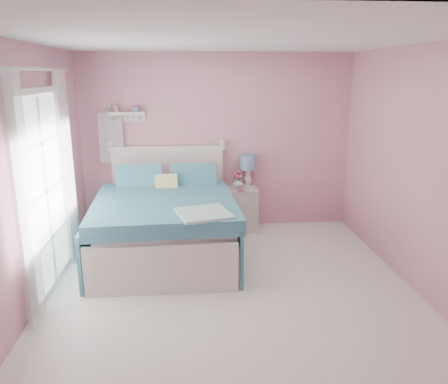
{
  "coord_description": "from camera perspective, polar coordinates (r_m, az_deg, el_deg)",
  "views": [
    {
      "loc": [
        -0.44,
        -4.22,
        2.3
      ],
      "look_at": [
        0.01,
        1.2,
        0.82
      ],
      "focal_mm": 35.0,
      "sensor_mm": 36.0,
      "label": 1
    }
  ],
  "objects": [
    {
      "name": "hanging_dress",
      "position": [
        6.56,
        -14.53,
        6.88
      ],
      "size": [
        0.34,
        0.03,
        0.72
      ],
      "primitive_type": "cube",
      "color": "white",
      "rests_on": "room_shell"
    },
    {
      "name": "wall_shelf",
      "position": [
        6.49,
        -12.52,
        9.89
      ],
      "size": [
        0.5,
        0.15,
        0.25
      ],
      "color": "silver",
      "rests_on": "room_shell"
    },
    {
      "name": "teacup",
      "position": [
        6.33,
        2.3,
        0.44
      ],
      "size": [
        0.1,
        0.1,
        0.07
      ],
      "primitive_type": "imported",
      "rotation": [
        0.0,
        0.0,
        -0.07
      ],
      "color": "pink",
      "rests_on": "nightstand"
    },
    {
      "name": "nightstand",
      "position": [
        6.58,
        2.35,
        -2.23
      ],
      "size": [
        0.45,
        0.44,
        0.64
      ],
      "color": "beige",
      "rests_on": "floor"
    },
    {
      "name": "floor",
      "position": [
        4.83,
        1.13,
        -13.21
      ],
      "size": [
        4.5,
        4.5,
        0.0
      ],
      "primitive_type": "plane",
      "color": "silver",
      "rests_on": "ground"
    },
    {
      "name": "roses",
      "position": [
        6.42,
        1.85,
        2.22
      ],
      "size": [
        0.14,
        0.11,
        0.12
      ],
      "color": "#BE4171",
      "rests_on": "vase"
    },
    {
      "name": "room_shell",
      "position": [
        4.3,
        1.24,
        5.68
      ],
      "size": [
        4.5,
        4.5,
        4.5
      ],
      "color": "#CC819B",
      "rests_on": "floor"
    },
    {
      "name": "curtain_far",
      "position": [
        5.67,
        -19.76,
        2.96
      ],
      "size": [
        0.04,
        0.4,
        2.32
      ],
      "primitive_type": "cube",
      "color": "white",
      "rests_on": "floor"
    },
    {
      "name": "table_lamp",
      "position": [
        6.53,
        3.13,
        3.62
      ],
      "size": [
        0.24,
        0.24,
        0.49
      ],
      "color": "white",
      "rests_on": "nightstand"
    },
    {
      "name": "curtain_near",
      "position": [
        4.3,
        -24.67,
        -1.28
      ],
      "size": [
        0.04,
        0.4,
        2.32
      ],
      "primitive_type": "cube",
      "color": "white",
      "rests_on": "floor"
    },
    {
      "name": "french_door",
      "position": [
        5.02,
        -22.3,
        -0.05
      ],
      "size": [
        0.04,
        1.32,
        2.16
      ],
      "color": "silver",
      "rests_on": "floor"
    },
    {
      "name": "vase",
      "position": [
        6.45,
        1.85,
        1.17
      ],
      "size": [
        0.22,
        0.22,
        0.17
      ],
      "primitive_type": "imported",
      "rotation": [
        0.0,
        0.0,
        0.44
      ],
      "color": "silver",
      "rests_on": "nightstand"
    },
    {
      "name": "bed",
      "position": [
        5.7,
        -7.58,
        -4.15
      ],
      "size": [
        1.8,
        2.22,
        1.27
      ],
      "rotation": [
        0.0,
        0.0,
        0.05
      ],
      "color": "silver",
      "rests_on": "floor"
    }
  ]
}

